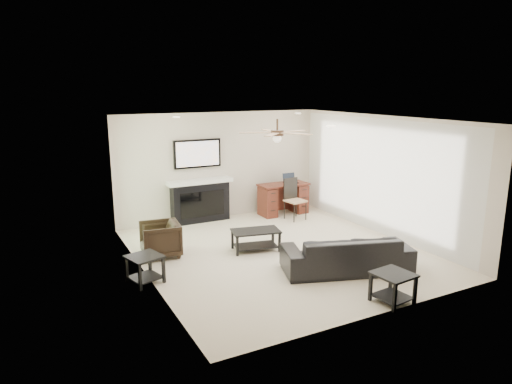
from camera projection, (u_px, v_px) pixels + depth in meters
The scene contains 10 objects.
room_shell at pixel (286, 163), 8.44m from camera, with size 5.50×5.54×2.52m.
sofa at pixel (346, 253), 7.71m from camera, with size 2.14×0.84×0.63m, color black.
armchair at pixel (160, 239), 8.40m from camera, with size 0.68×0.70×0.64m, color black.
coffee_table at pixel (256, 240), 8.71m from camera, with size 0.90×0.50×0.40m, color black.
end_table_near at pixel (393, 288), 6.58m from camera, with size 0.52×0.52×0.45m, color black.
end_table_left at pixel (145, 269), 7.26m from camera, with size 0.50×0.50×0.45m, color black.
fireplace_unit at pixel (200, 181), 10.41m from camera, with size 1.52×0.34×1.91m, color black.
desk at pixel (283, 199), 11.20m from camera, with size 1.22×0.56×0.76m, color #401810.
desk_chair at pixel (295, 199), 10.70m from camera, with size 0.42×0.44×0.97m, color black.
laptop at pixel (291, 178), 11.16m from camera, with size 0.33×0.24×0.23m, color black.
Camera 1 is at (-4.16, -7.06, 3.05)m, focal length 32.00 mm.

